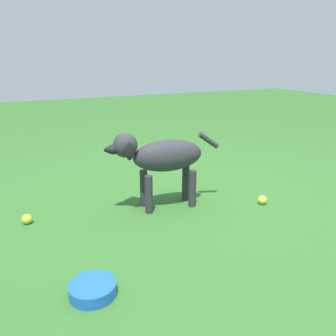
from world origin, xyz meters
TOP-DOWN VIEW (x-y plane):
  - ground at (0.00, 0.00)m, footprint 14.00×14.00m
  - dog at (0.29, -0.08)m, footprint 0.84×0.24m
  - tennis_ball_0 at (1.20, -0.21)m, footprint 0.07×0.07m
  - tennis_ball_1 at (-0.41, 0.20)m, footprint 0.07×0.07m
  - water_bowl at (0.98, 0.69)m, footprint 0.22×0.22m

SIDE VIEW (x-z plane):
  - ground at x=0.00m, z-range 0.00..0.00m
  - water_bowl at x=0.98m, z-range 0.00..0.06m
  - tennis_ball_0 at x=1.20m, z-range 0.00..0.07m
  - tennis_ball_1 at x=-0.41m, z-range 0.00..0.07m
  - dog at x=0.29m, z-range 0.09..0.66m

